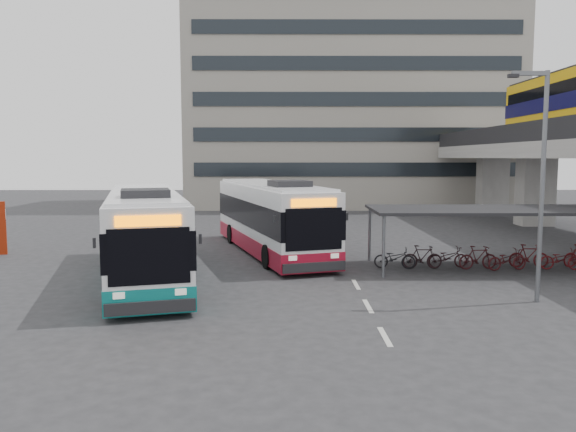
{
  "coord_description": "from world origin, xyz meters",
  "views": [
    {
      "loc": [
        -0.09,
        -20.18,
        4.66
      ],
      "look_at": [
        0.03,
        5.13,
        2.0
      ],
      "focal_mm": 35.0,
      "sensor_mm": 36.0,
      "label": 1
    }
  ],
  "objects_px": {
    "lamp_post": "(540,172)",
    "pedestrian": "(159,247)",
    "bus_teal": "(145,235)",
    "bus_main": "(271,218)"
  },
  "relations": [
    {
      "from": "bus_main",
      "to": "bus_teal",
      "type": "height_order",
      "value": "bus_main"
    },
    {
      "from": "bus_main",
      "to": "bus_teal",
      "type": "relative_size",
      "value": 1.01
    },
    {
      "from": "bus_teal",
      "to": "pedestrian",
      "type": "bearing_deg",
      "value": 71.95
    },
    {
      "from": "bus_main",
      "to": "bus_teal",
      "type": "bearing_deg",
      "value": -146.26
    },
    {
      "from": "lamp_post",
      "to": "pedestrian",
      "type": "bearing_deg",
      "value": 158.31
    },
    {
      "from": "bus_teal",
      "to": "lamp_post",
      "type": "relative_size",
      "value": 1.7
    },
    {
      "from": "lamp_post",
      "to": "bus_teal",
      "type": "bearing_deg",
      "value": 165.98
    },
    {
      "from": "bus_teal",
      "to": "lamp_post",
      "type": "distance_m",
      "value": 14.21
    },
    {
      "from": "bus_teal",
      "to": "pedestrian",
      "type": "height_order",
      "value": "bus_teal"
    },
    {
      "from": "bus_main",
      "to": "pedestrian",
      "type": "height_order",
      "value": "bus_main"
    }
  ]
}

